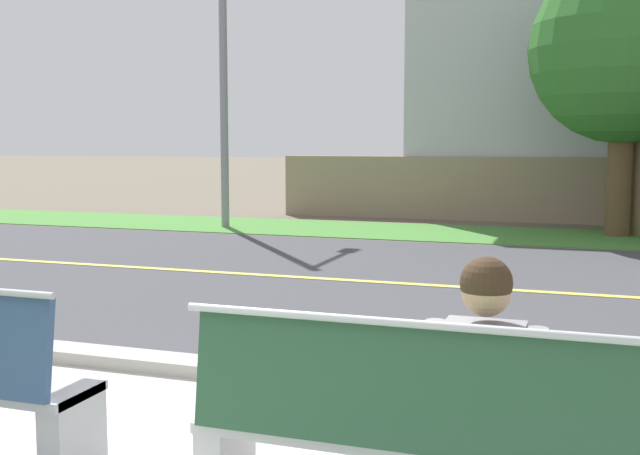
{
  "coord_description": "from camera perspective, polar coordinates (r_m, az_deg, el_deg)",
  "views": [
    {
      "loc": [
        2.07,
        -2.73,
        1.73
      ],
      "look_at": [
        -0.12,
        3.57,
        1.0
      ],
      "focal_mm": 43.97,
      "sensor_mm": 36.0,
      "label": 1
    }
  ],
  "objects": [
    {
      "name": "ground_plane",
      "position": [
        11.07,
        8.15,
        -2.8
      ],
      "size": [
        140.0,
        140.0,
        0.0
      ],
      "primitive_type": "plane",
      "color": "#665B4C"
    },
    {
      "name": "curb_edge",
      "position": [
        5.74,
        -2.94,
        -10.74
      ],
      "size": [
        44.0,
        0.3,
        0.11
      ],
      "primitive_type": "cube",
      "color": "#ADA89E",
      "rests_on": "ground_plane"
    },
    {
      "name": "street_asphalt",
      "position": [
        9.62,
        6.43,
        -4.12
      ],
      "size": [
        52.0,
        8.0,
        0.01
      ],
      "primitive_type": "cube",
      "color": "#424247",
      "rests_on": "ground_plane"
    },
    {
      "name": "road_centre_line",
      "position": [
        9.62,
        6.43,
        -4.1
      ],
      "size": [
        48.0,
        0.14,
        0.01
      ],
      "primitive_type": "cube",
      "color": "#E0CC4C",
      "rests_on": "ground_plane"
    },
    {
      "name": "far_verge_grass",
      "position": [
        14.97,
        11.08,
        -0.46
      ],
      "size": [
        48.0,
        2.8,
        0.02
      ],
      "primitive_type": "cube",
      "color": "#478438",
      "rests_on": "ground_plane"
    },
    {
      "name": "bench_right",
      "position": [
        3.53,
        7.21,
        -14.8
      ],
      "size": [
        2.07,
        0.48,
        1.01
      ],
      "color": "silver",
      "rests_on": "ground_plane"
    },
    {
      "name": "seated_person_grey",
      "position": [
        3.59,
        12.03,
        -11.02
      ],
      "size": [
        0.52,
        0.68,
        1.25
      ],
      "color": "#47382D",
      "rests_on": "ground_plane"
    },
    {
      "name": "streetlamp",
      "position": [
        16.32,
        -6.79,
        15.26
      ],
      "size": [
        0.24,
        2.1,
        7.56
      ],
      "color": "gray",
      "rests_on": "ground_plane"
    },
    {
      "name": "shade_tree_far_left",
      "position": [
        15.34,
        21.75,
        12.91
      ],
      "size": [
        3.38,
        3.38,
        5.58
      ],
      "color": "brown",
      "rests_on": "ground_plane"
    },
    {
      "name": "garden_wall",
      "position": [
        17.43,
        18.01,
        2.57
      ],
      "size": [
        13.0,
        0.36,
        1.4
      ],
      "primitive_type": "cube",
      "color": "gray",
      "rests_on": "ground_plane"
    }
  ]
}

